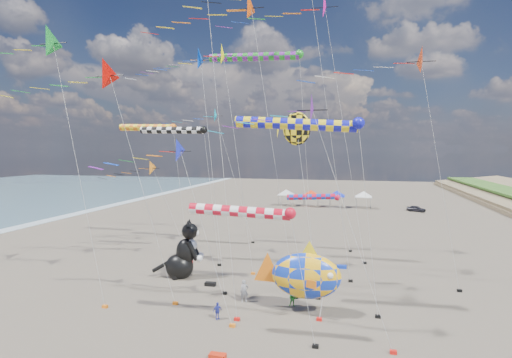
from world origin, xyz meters
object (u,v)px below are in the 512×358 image
object	(u,v)px
person_adult	(244,291)
child_blue	(217,311)
fish_inflatable	(305,275)
parked_car	(416,209)
child_green	(293,298)
cat_inflatable	(182,249)

from	to	relation	value
person_adult	child_blue	size ratio (longest dim) A/B	1.44
fish_inflatable	parked_car	bearing A→B (deg)	73.85
child_blue	fish_inflatable	bearing A→B (deg)	-29.16
child_green	child_blue	bearing A→B (deg)	-144.09
person_adult	parked_car	xyz separation A→B (m)	(19.00, 48.77, -0.28)
person_adult	cat_inflatable	bearing A→B (deg)	124.91
fish_inflatable	parked_car	world-z (taller)	fish_inflatable
child_blue	parked_car	distance (m)	55.78
cat_inflatable	child_blue	size ratio (longest dim) A/B	4.47
fish_inflatable	child_blue	distance (m)	6.39
child_green	child_blue	size ratio (longest dim) A/B	0.99
person_adult	child_blue	bearing A→B (deg)	-129.33
cat_inflatable	child_green	xyz separation A→B (m)	(10.40, -4.14, -2.02)
fish_inflatable	person_adult	size ratio (longest dim) A/B	3.84
fish_inflatable	person_adult	world-z (taller)	fish_inflatable
child_green	fish_inflatable	bearing A→B (deg)	-46.20
child_green	parked_car	size ratio (longest dim) A/B	0.35
cat_inflatable	person_adult	xyz separation A→B (m)	(6.80, -4.21, -1.76)
cat_inflatable	child_green	size ratio (longest dim) A/B	4.52
person_adult	parked_car	world-z (taller)	person_adult
person_adult	child_blue	world-z (taller)	person_adult
child_blue	child_green	bearing A→B (deg)	-15.65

